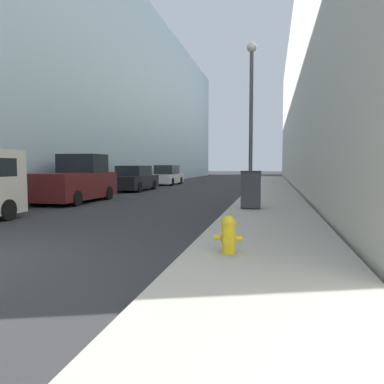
# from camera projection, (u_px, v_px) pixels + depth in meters

# --- Properties ---
(sidewalk_right) EXTENTS (2.89, 60.00, 0.14)m
(sidewalk_right) POSITION_uv_depth(u_px,v_px,m) (271.00, 192.00, 22.27)
(sidewalk_right) COLOR #ADA89E
(sidewalk_right) RESTS_ON ground
(building_left_glass) EXTENTS (12.00, 60.00, 15.33)m
(building_left_glass) POSITION_uv_depth(u_px,v_px,m) (85.00, 97.00, 32.93)
(building_left_glass) COLOR #99B7C6
(building_left_glass) RESTS_ON ground
(building_right_stone) EXTENTS (12.00, 60.00, 14.85)m
(building_right_stone) POSITION_uv_depth(u_px,v_px,m) (376.00, 88.00, 27.97)
(building_right_stone) COLOR beige
(building_right_stone) RESTS_ON ground
(fire_hydrant) EXTENTS (0.48, 0.37, 0.65)m
(fire_hydrant) POSITION_uv_depth(u_px,v_px,m) (229.00, 234.00, 6.34)
(fire_hydrant) COLOR yellow
(fire_hydrant) RESTS_ON sidewalk_right
(trash_bin) EXTENTS (0.68, 0.62, 1.31)m
(trash_bin) POSITION_uv_depth(u_px,v_px,m) (251.00, 189.00, 12.95)
(trash_bin) COLOR #3D3D42
(trash_bin) RESTS_ON sidewalk_right
(lamppost) EXTENTS (0.40, 0.40, 6.37)m
(lamppost) POSITION_uv_depth(u_px,v_px,m) (251.00, 112.00, 15.01)
(lamppost) COLOR #4C4C51
(lamppost) RESTS_ON sidewalk_right
(pickup_truck) EXTENTS (2.12, 4.83, 2.15)m
(pickup_truck) POSITION_uv_depth(u_px,v_px,m) (75.00, 182.00, 16.76)
(pickup_truck) COLOR #561919
(pickup_truck) RESTS_ON ground
(parked_sedan_near) EXTENTS (1.91, 4.76, 1.61)m
(parked_sedan_near) POSITION_uv_depth(u_px,v_px,m) (134.00, 179.00, 24.19)
(parked_sedan_near) COLOR black
(parked_sedan_near) RESTS_ON ground
(parked_sedan_far) EXTENTS (1.84, 4.80, 1.65)m
(parked_sedan_far) POSITION_uv_depth(u_px,v_px,m) (167.00, 176.00, 31.61)
(parked_sedan_far) COLOR silver
(parked_sedan_far) RESTS_ON ground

